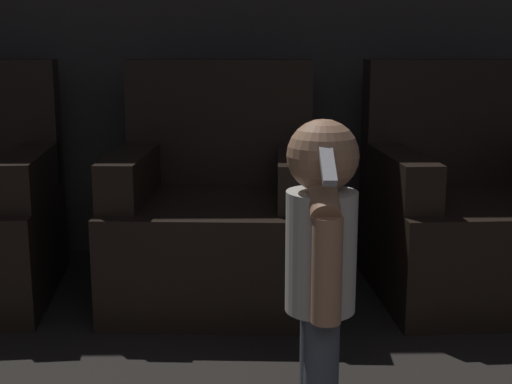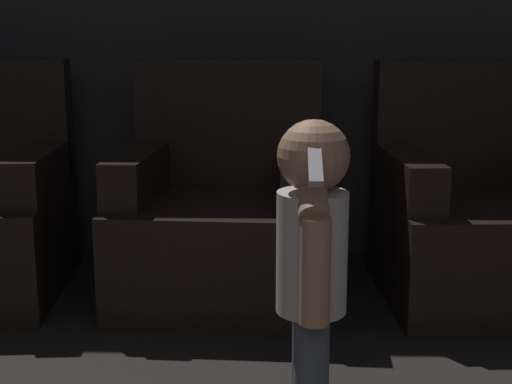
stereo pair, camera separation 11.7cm
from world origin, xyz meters
name	(u,v)px [view 2 (the right image)]	position (x,y,z in m)	size (l,w,h in m)	color
wall_back	(295,7)	(0.00, 4.50, 1.30)	(8.40, 0.05, 2.60)	#33302D
armchair_middle	(222,217)	(-0.34, 3.83, 0.35)	(0.92, 0.92, 1.04)	black
armchair_right	(482,219)	(0.83, 3.83, 0.35)	(0.93, 0.93, 1.04)	black
person_toddler	(312,253)	(0.01, 2.65, 0.54)	(0.20, 0.35, 0.92)	#474C56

